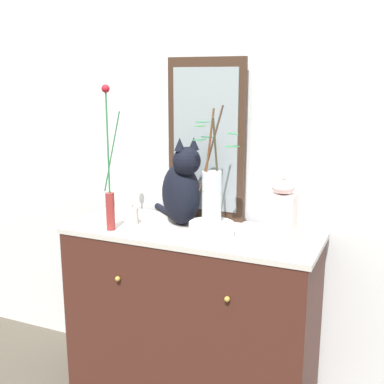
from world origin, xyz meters
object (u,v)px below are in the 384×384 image
(bowl_porcelain, at_px, (211,230))
(vase_glass_clear, at_px, (212,192))
(sideboard, at_px, (192,317))
(mirror_leaning, at_px, (206,140))
(vase_slim_green, at_px, (110,190))
(jar_lidded_porcelain, at_px, (282,214))
(cat_sitting, at_px, (182,189))
(candle_pillar, at_px, (133,216))

(bowl_porcelain, height_order, vase_glass_clear, vase_glass_clear)
(sideboard, height_order, mirror_leaning, mirror_leaning)
(vase_slim_green, relative_size, bowl_porcelain, 3.28)
(mirror_leaning, relative_size, bowl_porcelain, 3.90)
(sideboard, bearing_deg, jar_lidded_porcelain, -6.64)
(bowl_porcelain, bearing_deg, cat_sitting, 149.10)
(cat_sitting, relative_size, bowl_porcelain, 2.11)
(mirror_leaning, xyz_separation_m, candle_pillar, (-0.28, -0.24, -0.35))
(jar_lidded_porcelain, bearing_deg, sideboard, 173.36)
(vase_glass_clear, bearing_deg, jar_lidded_porcelain, 0.95)
(cat_sitting, relative_size, vase_slim_green, 0.64)
(mirror_leaning, height_order, jar_lidded_porcelain, mirror_leaning)
(vase_glass_clear, bearing_deg, mirror_leaning, 116.96)
(cat_sitting, height_order, candle_pillar, cat_sitting)
(cat_sitting, height_order, bowl_porcelain, cat_sitting)
(cat_sitting, distance_m, candle_pillar, 0.27)
(vase_slim_green, distance_m, jar_lidded_porcelain, 0.78)
(mirror_leaning, height_order, vase_glass_clear, mirror_leaning)
(cat_sitting, bearing_deg, candle_pillar, -156.64)
(mirror_leaning, distance_m, bowl_porcelain, 0.47)
(cat_sitting, xyz_separation_m, bowl_porcelain, (0.20, -0.12, -0.14))
(sideboard, bearing_deg, vase_slim_green, -156.77)
(cat_sitting, bearing_deg, sideboard, -37.69)
(mirror_leaning, bearing_deg, candle_pillar, -139.10)
(sideboard, distance_m, bowl_porcelain, 0.49)
(sideboard, height_order, vase_slim_green, vase_slim_green)
(vase_slim_green, xyz_separation_m, bowl_porcelain, (0.46, 0.09, -0.16))
(sideboard, distance_m, vase_glass_clear, 0.66)
(vase_slim_green, distance_m, bowl_porcelain, 0.50)
(jar_lidded_porcelain, bearing_deg, cat_sitting, 167.58)
(cat_sitting, distance_m, vase_glass_clear, 0.23)
(cat_sitting, bearing_deg, jar_lidded_porcelain, -12.42)
(sideboard, height_order, candle_pillar, candle_pillar)
(vase_glass_clear, height_order, candle_pillar, vase_glass_clear)
(cat_sitting, relative_size, vase_glass_clear, 0.83)
(cat_sitting, bearing_deg, bowl_porcelain, -30.90)
(sideboard, xyz_separation_m, vase_slim_green, (-0.34, -0.15, 0.63))
(mirror_leaning, distance_m, jar_lidded_porcelain, 0.58)
(sideboard, height_order, cat_sitting, cat_sitting)
(cat_sitting, distance_m, bowl_porcelain, 0.27)
(cat_sitting, distance_m, jar_lidded_porcelain, 0.52)
(cat_sitting, bearing_deg, vase_slim_green, -141.44)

